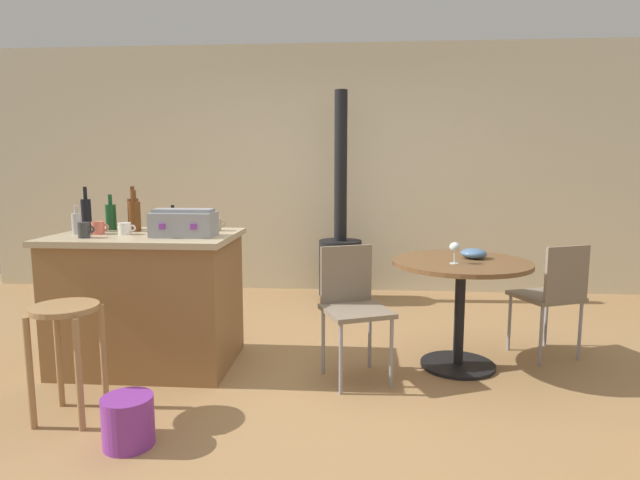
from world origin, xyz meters
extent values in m
plane|color=#A37A4C|center=(0.00, 0.00, 0.00)|extent=(8.80, 8.80, 0.00)
cube|color=beige|center=(0.00, 2.56, 1.35)|extent=(8.00, 0.10, 2.70)
cube|color=olive|center=(-1.21, 0.14, 0.45)|extent=(1.16, 0.77, 0.89)
cube|color=tan|center=(-1.21, 0.14, 0.91)|extent=(1.22, 0.83, 0.04)
cylinder|color=#A37A4C|center=(-1.20, -0.54, 0.31)|extent=(0.04, 0.04, 0.61)
cylinder|color=#A37A4C|center=(-1.47, -0.54, 0.31)|extent=(0.04, 0.04, 0.61)
cylinder|color=#A37A4C|center=(-1.47, -0.81, 0.31)|extent=(0.04, 0.04, 0.61)
cylinder|color=#A37A4C|center=(-1.20, -0.81, 0.31)|extent=(0.04, 0.04, 0.61)
cylinder|color=#A37A4C|center=(-1.34, -0.68, 0.63)|extent=(0.36, 0.36, 0.03)
cylinder|color=black|center=(0.95, 0.25, 0.01)|extent=(0.52, 0.52, 0.02)
cylinder|color=black|center=(0.95, 0.25, 0.36)|extent=(0.07, 0.07, 0.72)
cylinder|color=brown|center=(0.95, 0.25, 0.74)|extent=(0.94, 0.94, 0.03)
cube|color=#7F705B|center=(1.62, 0.53, 0.45)|extent=(0.52, 0.52, 0.03)
cube|color=#7F705B|center=(1.70, 0.35, 0.65)|extent=(0.34, 0.16, 0.40)
cylinder|color=gray|center=(1.53, 0.30, 0.22)|extent=(0.02, 0.02, 0.43)
cylinder|color=gray|center=(1.85, 0.43, 0.22)|extent=(0.02, 0.02, 0.43)
cylinder|color=gray|center=(1.72, 0.75, 0.22)|extent=(0.02, 0.02, 0.43)
cylinder|color=gray|center=(1.40, 0.62, 0.22)|extent=(0.02, 0.02, 0.43)
cube|color=#7F705B|center=(0.24, -0.04, 0.47)|extent=(0.52, 0.52, 0.03)
cube|color=#7F705B|center=(0.17, 0.13, 0.67)|extent=(0.34, 0.16, 0.40)
cylinder|color=gray|center=(0.34, 0.18, 0.23)|extent=(0.02, 0.02, 0.45)
cylinder|color=gray|center=(0.02, 0.05, 0.23)|extent=(0.02, 0.02, 0.45)
cylinder|color=gray|center=(0.15, -0.26, 0.23)|extent=(0.02, 0.02, 0.45)
cylinder|color=gray|center=(0.47, -0.13, 0.23)|extent=(0.02, 0.02, 0.45)
cylinder|color=black|center=(0.06, 2.03, 0.03)|extent=(0.37, 0.37, 0.06)
cylinder|color=black|center=(0.06, 2.03, 0.35)|extent=(0.44, 0.44, 0.57)
cube|color=#2D2826|center=(0.06, 1.81, 0.35)|extent=(0.20, 0.02, 0.20)
cylinder|color=black|center=(0.06, 2.03, 1.39)|extent=(0.13, 0.13, 1.51)
cube|color=gray|center=(-0.90, 0.05, 1.01)|extent=(0.41, 0.24, 0.16)
cube|color=gray|center=(-0.90, 0.05, 1.10)|extent=(0.39, 0.14, 0.02)
cube|color=purple|center=(-1.01, -0.08, 1.01)|extent=(0.04, 0.01, 0.04)
cube|color=purple|center=(-0.80, -0.08, 1.01)|extent=(0.04, 0.01, 0.04)
cylinder|color=black|center=(-1.08, 0.33, 1.00)|extent=(0.06, 0.06, 0.13)
cylinder|color=black|center=(-1.08, 0.33, 1.09)|extent=(0.02, 0.02, 0.05)
cylinder|color=#194C23|center=(-1.56, 0.37, 1.02)|extent=(0.08, 0.08, 0.19)
cylinder|color=#194C23|center=(-1.56, 0.37, 1.15)|extent=(0.03, 0.03, 0.07)
cylinder|color=#603314|center=(-1.40, 0.39, 1.04)|extent=(0.08, 0.08, 0.23)
cylinder|color=#603314|center=(-1.40, 0.39, 1.20)|extent=(0.03, 0.03, 0.09)
cylinder|color=black|center=(-1.69, 0.27, 1.05)|extent=(0.07, 0.07, 0.23)
cylinder|color=black|center=(-1.69, 0.27, 1.20)|extent=(0.03, 0.03, 0.09)
cylinder|color=#603314|center=(-1.34, 0.29, 1.04)|extent=(0.08, 0.08, 0.21)
cylinder|color=#603314|center=(-1.34, 0.29, 1.18)|extent=(0.03, 0.03, 0.08)
cylinder|color=#B7B2AD|center=(-1.68, 0.10, 1.00)|extent=(0.06, 0.06, 0.14)
cylinder|color=#B7B2AD|center=(-1.68, 0.10, 1.10)|extent=(0.02, 0.02, 0.06)
cylinder|color=#383838|center=(-1.53, -0.07, 0.98)|extent=(0.08, 0.08, 0.10)
torus|color=#383838|center=(-1.48, -0.07, 0.99)|extent=(0.05, 0.01, 0.05)
cylinder|color=tan|center=(-0.78, 0.36, 0.98)|extent=(0.08, 0.08, 0.09)
torus|color=tan|center=(-0.73, 0.36, 0.98)|extent=(0.05, 0.01, 0.05)
cylinder|color=white|center=(-1.34, 0.11, 0.97)|extent=(0.08, 0.08, 0.08)
torus|color=white|center=(-1.29, 0.11, 0.97)|extent=(0.05, 0.01, 0.05)
cylinder|color=#DB6651|center=(-1.53, 0.12, 0.97)|extent=(0.09, 0.09, 0.09)
torus|color=#DB6651|center=(-1.48, 0.12, 0.98)|extent=(0.05, 0.01, 0.05)
cylinder|color=silver|center=(0.89, 0.14, 0.76)|extent=(0.06, 0.06, 0.00)
cylinder|color=silver|center=(0.89, 0.14, 0.80)|extent=(0.01, 0.01, 0.08)
ellipsoid|color=silver|center=(0.89, 0.14, 0.87)|extent=(0.07, 0.07, 0.06)
ellipsoid|color=#4C7099|center=(1.06, 0.35, 0.79)|extent=(0.18, 0.18, 0.07)
cylinder|color=purple|center=(-0.89, -0.94, 0.13)|extent=(0.26, 0.26, 0.25)
camera|label=1|loc=(0.26, -3.35, 1.40)|focal=29.62mm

